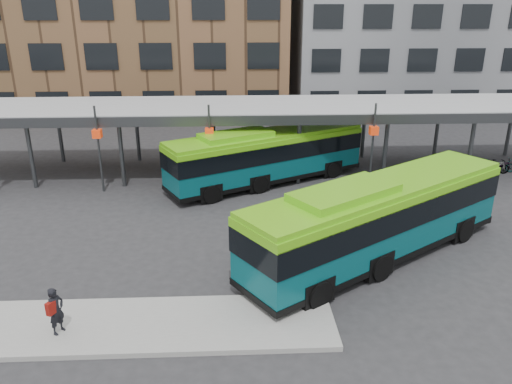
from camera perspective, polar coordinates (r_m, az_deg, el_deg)
The scene contains 8 objects.
ground at distance 19.50m, azimuth 2.76°, elevation -9.63°, with size 120.00×120.00×0.00m, color #28282B.
boarding_island at distance 17.29m, azimuth -15.35°, elevation -14.54°, with size 14.00×3.00×0.18m, color gray.
canopy at distance 30.23m, azimuth 0.52°, elevation 9.47°, with size 40.00×6.53×4.80m.
building_grey at distance 51.83m, azimuth 18.46°, elevation 20.03°, with size 24.00×14.00×20.00m, color slate.
bus_front at distance 20.61m, azimuth 13.84°, elevation -2.80°, with size 12.08×9.33×3.51m.
bus_rear at distance 28.61m, azimuth 1.16°, elevation 4.26°, with size 11.68×7.80×3.28m.
pedestrian at distance 17.01m, azimuth -21.89°, elevation -12.47°, with size 0.60×0.68×1.57m.
bike_rack at distance 33.57m, azimuth 23.17°, elevation 2.85°, with size 5.71×1.46×1.06m.
Camera 1 is at (-1.70, -16.72, 9.91)m, focal length 35.00 mm.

